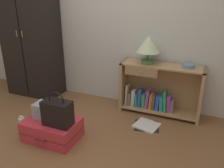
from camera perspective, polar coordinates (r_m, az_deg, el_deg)
ground_plane at (r=2.76m, az=-11.51°, el=-15.66°), size 9.00×9.00×0.00m
back_wall at (r=3.54m, az=0.62°, el=16.17°), size 6.40×0.10×2.60m
wardrobe at (r=3.99m, az=-18.92°, el=11.83°), size 0.85×0.47×2.06m
bookshelf at (r=3.38m, az=10.75°, el=-1.61°), size 1.10×0.32×0.72m
table_lamp at (r=3.20m, az=8.70°, el=9.19°), size 0.31×0.31×0.38m
bowl at (r=3.21m, az=17.72°, el=4.18°), size 0.16×0.16×0.05m
suitcase_large at (r=2.95m, az=-14.03°, el=-10.39°), size 0.62×0.46×0.24m
train_case at (r=2.90m, az=-14.98°, el=-6.25°), size 0.33×0.20×0.25m
handbag at (r=2.72m, az=-12.87°, el=-6.70°), size 0.32×0.18×0.40m
bottle at (r=3.17m, az=-20.60°, el=-9.11°), size 0.07×0.07×0.22m
open_book_on_floor at (r=3.17m, az=8.25°, el=-9.74°), size 0.37×0.35×0.02m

